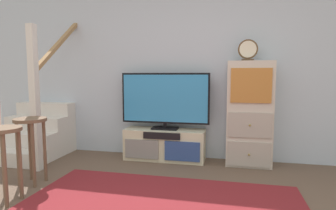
{
  "coord_description": "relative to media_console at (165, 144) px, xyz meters",
  "views": [
    {
      "loc": [
        0.59,
        -1.6,
        1.19
      ],
      "look_at": [
        -0.17,
        1.83,
        0.82
      ],
      "focal_mm": 30.11,
      "sensor_mm": 36.0,
      "label": 1
    }
  ],
  "objects": [
    {
      "name": "side_cabinet",
      "position": [
        1.14,
        0.01,
        0.47
      ],
      "size": [
        0.58,
        0.38,
        1.37
      ],
      "color": "beige",
      "rests_on": "ground_plane"
    },
    {
      "name": "back_wall",
      "position": [
        0.3,
        0.27,
        1.13
      ],
      "size": [
        6.4,
        0.12,
        2.7
      ],
      "primitive_type": "cube",
      "color": "silver",
      "rests_on": "ground_plane"
    },
    {
      "name": "bar_stool_far",
      "position": [
        -1.22,
        -1.18,
        0.32
      ],
      "size": [
        0.34,
        0.34,
        0.73
      ],
      "color": "brown",
      "rests_on": "ground_plane"
    },
    {
      "name": "television",
      "position": [
        0.0,
        0.02,
        0.64
      ],
      "size": [
        1.24,
        0.22,
        0.79
      ],
      "color": "black",
      "rests_on": "media_console"
    },
    {
      "name": "desk_clock",
      "position": [
        1.1,
        -0.0,
        1.29
      ],
      "size": [
        0.25,
        0.08,
        0.27
      ],
      "color": "#4C3823",
      "rests_on": "side_cabinet"
    },
    {
      "name": "media_console",
      "position": [
        0.0,
        0.0,
        0.0
      ],
      "size": [
        1.12,
        0.38,
        0.43
      ],
      "color": "beige",
      "rests_on": "ground_plane"
    },
    {
      "name": "staircase",
      "position": [
        -1.94,
        0.01,
        0.15
      ],
      "size": [
        1.0,
        1.36,
        2.2
      ],
      "color": "silver",
      "rests_on": "ground_plane"
    },
    {
      "name": "bar_stool_near",
      "position": [
        -1.15,
        -1.64,
        0.31
      ],
      "size": [
        0.34,
        0.34,
        0.71
      ],
      "color": "brown",
      "rests_on": "ground_plane"
    }
  ]
}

